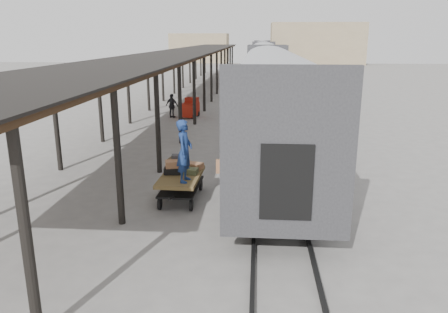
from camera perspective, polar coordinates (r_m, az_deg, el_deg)
name	(u,v)px	position (r m, az deg, el deg)	size (l,w,h in m)	color
ground	(180,200)	(14.67, -5.77, -5.66)	(160.00, 160.00, 0.00)	slate
train	(265,62)	(47.34, 5.33, 12.18)	(3.45, 76.01, 4.01)	silver
canopy	(188,52)	(37.96, -4.70, 13.42)	(4.90, 64.30, 4.15)	#422B19
rails	(264,87)	(47.76, 5.26, 9.04)	(1.54, 150.00, 0.12)	black
building_far	(316,44)	(92.20, 11.92, 14.24)	(18.00, 10.00, 8.00)	tan
building_left	(200,48)	(96.32, -3.17, 13.97)	(12.00, 8.00, 6.00)	tan
baggage_cart	(181,181)	(14.51, -5.63, -3.18)	(1.32, 2.44, 0.86)	brown
suitcase_stack	(180,166)	(14.74, -5.78, -1.21)	(1.24, 1.20, 0.56)	#3A3A3D
luggage_tug	(190,108)	(29.66, -4.44, 6.28)	(1.18, 1.62, 1.30)	maroon
porter	(184,151)	(13.51, -5.18, 0.72)	(0.71, 0.47, 1.96)	navy
pedestrian	(172,106)	(29.54, -6.80, 6.59)	(0.94, 0.39, 1.61)	black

